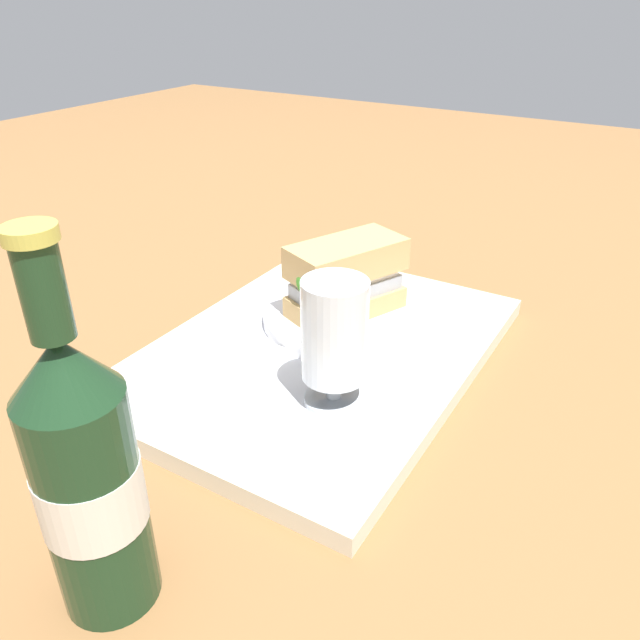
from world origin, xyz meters
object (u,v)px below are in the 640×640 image
sandwich (347,279)px  beer_glass (334,340)px  beer_bottle (88,476)px  plate (349,317)px

sandwich → beer_glass: size_ratio=1.16×
beer_glass → beer_bottle: beer_bottle is taller
plate → sandwich: bearing=-23.1°
plate → sandwich: sandwich is taller
plate → beer_bottle: beer_bottle is taller
plate → sandwich: (0.00, -0.00, 0.05)m
plate → beer_glass: beer_glass is taller
beer_glass → beer_bottle: (0.24, -0.03, 0.02)m
sandwich → beer_bottle: bearing=27.5°
sandwich → beer_glass: 0.15m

